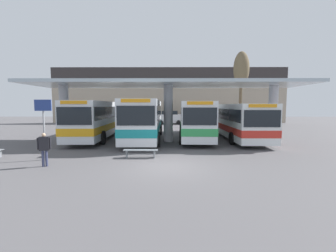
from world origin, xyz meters
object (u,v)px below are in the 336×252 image
at_px(transit_bus_center_bay, 145,118).
at_px(waiting_bench_mid_platform, 141,152).
at_px(transit_bus_far_right_bay, 236,119).
at_px(poplar_tree_behind_left, 241,71).
at_px(transit_bus_left_bay, 99,118).
at_px(transit_bus_right_bay, 195,118).
at_px(pedestrian_waiting, 44,146).
at_px(parked_car_street, 170,118).
at_px(info_sign_platform, 43,117).

relative_size(transit_bus_center_bay, waiting_bench_mid_platform, 5.60).
height_order(transit_bus_far_right_bay, poplar_tree_behind_left, poplar_tree_behind_left).
bearing_deg(transit_bus_left_bay, waiting_bench_mid_platform, 119.93).
bearing_deg(transit_bus_right_bay, pedestrian_waiting, 51.27).
distance_m(poplar_tree_behind_left, parked_car_street, 13.35).
distance_m(transit_bus_left_bay, parked_car_street, 16.97).
bearing_deg(poplar_tree_behind_left, transit_bus_center_bay, -141.18).
relative_size(transit_bus_left_bay, poplar_tree_behind_left, 1.20).
bearing_deg(waiting_bench_mid_platform, transit_bus_left_bay, 121.38).
height_order(transit_bus_center_bay, poplar_tree_behind_left, poplar_tree_behind_left).
relative_size(waiting_bench_mid_platform, poplar_tree_behind_left, 0.20).
height_order(info_sign_platform, pedestrian_waiting, info_sign_platform).
height_order(transit_bus_center_bay, info_sign_platform, transit_bus_center_bay).
xyz_separation_m(transit_bus_far_right_bay, waiting_bench_mid_platform, (-7.69, -8.00, -1.37)).
relative_size(waiting_bench_mid_platform, parked_car_street, 0.42).
bearing_deg(info_sign_platform, parked_car_street, 74.09).
distance_m(pedestrian_waiting, parked_car_street, 26.11).
bearing_deg(transit_bus_left_bay, parked_car_street, -114.06).
xyz_separation_m(transit_bus_right_bay, info_sign_platform, (-9.04, -8.08, 0.49)).
distance_m(transit_bus_left_bay, transit_bus_right_bay, 8.70).
bearing_deg(pedestrian_waiting, transit_bus_center_bay, 43.84).
height_order(transit_bus_left_bay, info_sign_platform, transit_bus_left_bay).
relative_size(transit_bus_right_bay, poplar_tree_behind_left, 1.12).
height_order(waiting_bench_mid_platform, info_sign_platform, info_sign_platform).
height_order(transit_bus_far_right_bay, info_sign_platform, info_sign_platform).
xyz_separation_m(transit_bus_far_right_bay, pedestrian_waiting, (-12.12, -9.86, -0.72)).
bearing_deg(transit_bus_far_right_bay, transit_bus_left_bay, 0.97).
xyz_separation_m(transit_bus_left_bay, parked_car_street, (6.51, 15.65, -0.80)).
xyz_separation_m(transit_bus_center_bay, parked_car_street, (2.23, 16.81, -0.85)).
bearing_deg(poplar_tree_behind_left, transit_bus_right_bay, -129.41).
height_order(transit_bus_left_bay, parked_car_street, transit_bus_left_bay).
distance_m(transit_bus_center_bay, pedestrian_waiting, 9.46).
bearing_deg(transit_bus_left_bay, transit_bus_far_right_bay, 179.17).
relative_size(transit_bus_far_right_bay, waiting_bench_mid_platform, 6.18).
distance_m(info_sign_platform, pedestrian_waiting, 2.00).
bearing_deg(transit_bus_far_right_bay, poplar_tree_behind_left, -109.83).
relative_size(poplar_tree_behind_left, parked_car_street, 2.07).
xyz_separation_m(transit_bus_far_right_bay, info_sign_platform, (-12.83, -8.54, 0.59)).
relative_size(pedestrian_waiting, parked_car_street, 0.36).
height_order(pedestrian_waiting, parked_car_street, parked_car_street).
bearing_deg(poplar_tree_behind_left, info_sign_platform, -134.15).
bearing_deg(transit_bus_right_bay, transit_bus_far_right_bay, -170.38).
xyz_separation_m(transit_bus_center_bay, info_sign_platform, (-4.63, -7.24, 0.42)).
bearing_deg(pedestrian_waiting, transit_bus_right_bay, 26.93).
bearing_deg(transit_bus_center_bay, transit_bus_left_bay, -15.85).
height_order(transit_bus_center_bay, transit_bus_right_bay, transit_bus_center_bay).
distance_m(info_sign_platform, poplar_tree_behind_left, 22.91).
bearing_deg(info_sign_platform, transit_bus_right_bay, 41.81).
xyz_separation_m(transit_bus_center_bay, pedestrian_waiting, (-3.92, -8.56, -0.90)).
bearing_deg(transit_bus_far_right_bay, waiting_bench_mid_platform, 46.48).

